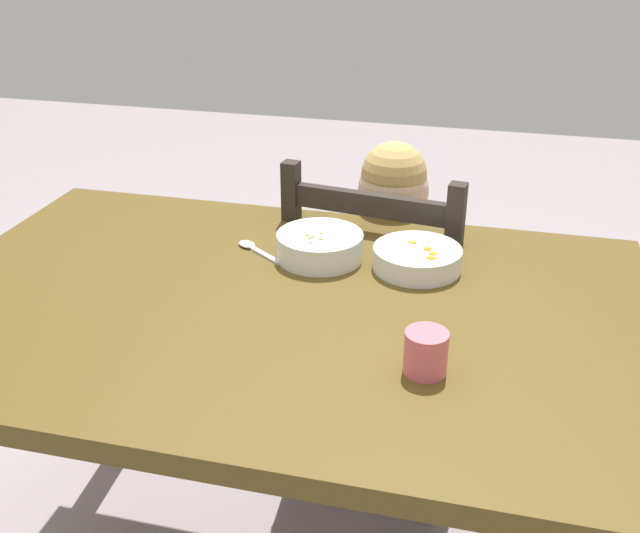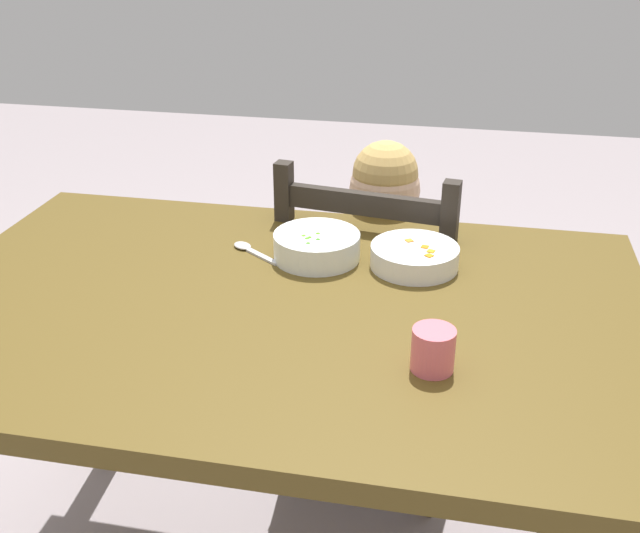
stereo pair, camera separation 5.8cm
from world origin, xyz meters
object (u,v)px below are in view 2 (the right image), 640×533
Objects in this scene: bowl_of_carrots at (414,256)px; child_figure at (380,270)px; spoon at (248,249)px; drinking_cup at (433,350)px; bowl_of_peas at (317,245)px; dining_chair at (375,330)px; dining_table at (280,351)px.

child_figure is at bearing 108.87° from bowl_of_carrots.
drinking_cup is (0.41, -0.37, 0.03)m from spoon.
bowl_of_carrots is at bearing 0.02° from bowl_of_peas.
spoon is 1.73× the size of drinking_cup.
spoon is at bearing -130.99° from child_figure.
spoon is at bearing 178.87° from bowl_of_carrots.
bowl_of_peas reaches higher than bowl_of_carrots.
spoon is 0.55m from drinking_cup.
bowl_of_peas is at bearing -2.67° from spoon.
dining_table is at bearing -104.13° from dining_chair.
drinking_cup is at bearing -75.76° from dining_chair.
drinking_cup is at bearing -42.03° from spoon.
dining_table is at bearing -59.90° from spoon.
spoon is at bearing 137.97° from drinking_cup.
drinking_cup is (0.06, -0.36, 0.01)m from bowl_of_carrots.
drinking_cup is (0.26, -0.36, 0.01)m from bowl_of_peas.
dining_chair reaches higher than spoon.
dining_chair is 0.18m from child_figure.
dining_table is 0.56m from dining_chair.
bowl_of_carrots is (0.23, 0.20, 0.13)m from dining_table.
dining_table is 1.46× the size of child_figure.
dining_chair is 0.98× the size of child_figure.
child_figure is 0.36m from bowl_of_peas.
drinking_cup is (0.16, -0.65, 0.20)m from child_figure.
drinking_cup reaches higher than bowl_of_peas.
dining_chair is 0.51m from spoon.
drinking_cup is at bearing -54.25° from bowl_of_peas.
dining_table is 0.33m from bowl_of_carrots.
spoon is at bearing 120.10° from dining_table.
dining_table is 0.51m from child_figure.
child_figure is 5.28× the size of bowl_of_carrots.
child_figure is 13.08× the size of drinking_cup.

